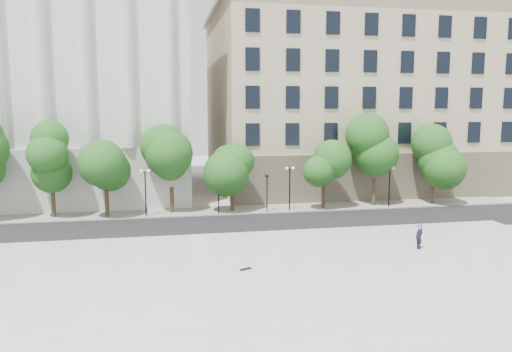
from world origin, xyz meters
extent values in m
plane|color=#A8A69F|center=(0.00, 0.00, 0.00)|extent=(160.00, 160.00, 0.00)
cube|color=silver|center=(0.00, 3.00, 0.23)|extent=(44.00, 22.00, 0.45)
cube|color=black|center=(0.00, 18.00, 0.01)|extent=(60.00, 8.00, 0.02)
cube|color=#9A988E|center=(0.00, 24.00, 0.06)|extent=(60.00, 4.00, 0.12)
cube|color=silver|center=(-17.00, 39.00, 12.50)|extent=(30.00, 26.00, 25.00)
cube|color=tan|center=(20.00, 39.00, 10.50)|extent=(36.00, 26.00, 21.00)
cube|color=#A95436|center=(20.00, 39.00, 22.30)|extent=(34.00, 24.00, 1.40)
cylinder|color=black|center=(0.21, 22.30, 1.75)|extent=(0.10, 0.10, 3.50)
imported|color=black|center=(0.21, 22.30, 3.85)|extent=(0.80, 1.75, 0.69)
cylinder|color=black|center=(4.69, 22.30, 1.75)|extent=(0.10, 0.10, 3.50)
imported|color=black|center=(4.69, 22.30, 3.85)|extent=(0.95, 1.75, 0.70)
imported|color=black|center=(11.79, 7.43, 0.67)|extent=(1.17, 1.72, 0.44)
cube|color=black|center=(-0.17, 5.35, 0.49)|extent=(0.75, 0.46, 0.08)
cylinder|color=#382619|center=(-14.26, 23.75, 1.40)|extent=(0.36, 0.36, 2.79)
sphere|color=#1B5117|center=(-14.26, 23.75, 5.18)|extent=(3.85, 3.85, 3.85)
cylinder|color=#382619|center=(-9.65, 23.09, 1.24)|extent=(0.36, 0.36, 2.48)
sphere|color=#1B5117|center=(-9.65, 23.09, 4.61)|extent=(3.69, 3.69, 3.69)
cylinder|color=#382619|center=(-3.95, 23.85, 1.24)|extent=(0.36, 0.36, 2.47)
sphere|color=#1B5117|center=(-3.95, 23.85, 4.59)|extent=(3.83, 3.83, 3.83)
cylinder|color=#382619|center=(1.61, 23.55, 1.22)|extent=(0.36, 0.36, 2.43)
sphere|color=#1B5117|center=(1.61, 23.55, 4.52)|extent=(3.79, 3.79, 3.79)
cylinder|color=#382619|center=(10.43, 23.24, 1.25)|extent=(0.36, 0.36, 2.50)
sphere|color=#1B5117|center=(10.43, 23.24, 4.63)|extent=(3.67, 3.67, 3.67)
cylinder|color=#382619|center=(15.78, 23.61, 1.39)|extent=(0.36, 0.36, 2.77)
sphere|color=#1B5117|center=(15.78, 23.61, 5.15)|extent=(4.03, 4.03, 4.03)
cylinder|color=#382619|center=(22.00, 23.48, 1.24)|extent=(0.36, 0.36, 2.49)
sphere|color=#1B5117|center=(22.00, 23.48, 4.62)|extent=(3.67, 3.67, 3.67)
cylinder|color=black|center=(-6.26, 22.60, 2.04)|extent=(0.12, 0.12, 4.08)
cube|color=black|center=(-6.26, 22.60, 4.08)|extent=(0.60, 0.06, 0.06)
sphere|color=white|center=(-6.56, 22.60, 4.18)|extent=(0.28, 0.28, 0.28)
sphere|color=white|center=(-5.96, 22.60, 4.18)|extent=(0.28, 0.28, 0.28)
cylinder|color=black|center=(6.92, 22.60, 2.01)|extent=(0.12, 0.12, 4.02)
cube|color=black|center=(6.92, 22.60, 4.02)|extent=(0.60, 0.06, 0.06)
sphere|color=white|center=(6.62, 22.60, 4.12)|extent=(0.28, 0.28, 0.28)
sphere|color=white|center=(7.22, 22.60, 4.12)|extent=(0.28, 0.28, 0.28)
cylinder|color=black|center=(16.92, 22.60, 1.93)|extent=(0.12, 0.12, 3.86)
cube|color=black|center=(16.92, 22.60, 3.86)|extent=(0.60, 0.06, 0.06)
sphere|color=white|center=(16.62, 22.60, 3.96)|extent=(0.28, 0.28, 0.28)
sphere|color=white|center=(17.22, 22.60, 3.96)|extent=(0.28, 0.28, 0.28)
camera|label=1|loc=(-4.75, -22.00, 9.71)|focal=35.00mm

